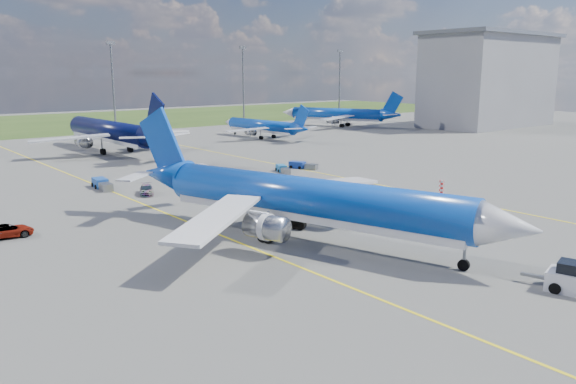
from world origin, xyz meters
TOP-DOWN VIEW (x-y plane):
  - ground at (0.00, 0.00)m, footprint 400.00×400.00m
  - taxiway_lines at (0.17, 27.70)m, footprint 60.25×160.00m
  - floodlight_masts at (10.00, 110.00)m, footprint 202.20×0.50m
  - terminal_building at (120.00, 60.00)m, footprint 42.00×22.00m
  - warning_post at (26.00, 8.00)m, footprint 0.50×0.50m
  - bg_jet_n at (14.67, 76.02)m, footprint 34.15×44.37m
  - bg_jet_ne at (51.49, 76.29)m, footprint 25.30×32.22m
  - bg_jet_ene at (85.73, 86.30)m, footprint 41.46×46.00m
  - main_airliner at (5.23, 7.44)m, footprint 43.07×49.88m
  - service_car_b at (-15.68, 25.84)m, footprint 4.74×2.46m
  - service_car_c at (2.71, 35.25)m, footprint 3.18×4.37m
  - baggage_tug_w at (26.14, 36.99)m, footprint 2.73×4.50m
  - baggage_tug_c at (-0.19, 42.38)m, footprint 2.04×5.53m
  - baggage_tug_e at (30.57, 37.56)m, footprint 2.93×4.88m

SIDE VIEW (x-z plane):
  - ground at x=0.00m, z-range 0.00..0.00m
  - bg_jet_n at x=14.67m, z-range -5.73..5.73m
  - bg_jet_ne at x=51.49m, z-range -4.05..4.05m
  - bg_jet_ene at x=85.73m, z-range -4.92..4.92m
  - main_airliner at x=5.23m, z-range -5.56..5.56m
  - taxiway_lines at x=0.17m, z-range 0.00..0.02m
  - baggage_tug_w at x=26.14m, z-range -0.03..0.95m
  - baggage_tug_e at x=30.57m, z-range -0.03..1.03m
  - baggage_tug_c at x=-0.19m, z-range -0.04..1.17m
  - service_car_c at x=2.71m, z-range 0.00..1.18m
  - service_car_b at x=-15.68m, z-range 0.00..1.28m
  - warning_post at x=26.00m, z-range 0.00..3.00m
  - floodlight_masts at x=10.00m, z-range 1.21..23.91m
  - terminal_building at x=120.00m, z-range 0.07..26.07m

